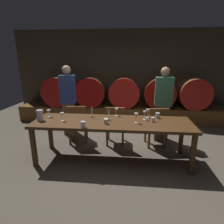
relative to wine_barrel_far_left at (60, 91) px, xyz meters
The scene contains 27 objects.
ground_plane 3.21m from the wine_barrel_far_left, 49.58° to the right, with size 9.15×9.15×0.00m, color brown.
back_wall 2.12m from the wine_barrel_far_left, 15.40° to the left, with size 7.04×0.24×2.72m, color #473A2D.
barrel_shelf 2.10m from the wine_barrel_far_left, ahead, with size 6.34×0.90×0.46m, color brown.
wine_barrel_far_left is the anchor object (origin of this frame).
wine_barrel_left 1.00m from the wine_barrel_far_left, ahead, with size 0.88×0.87×0.88m.
wine_barrel_center 1.99m from the wine_barrel_far_left, ahead, with size 0.88×0.87×0.88m.
wine_barrel_right 3.00m from the wine_barrel_far_left, ahead, with size 0.88×0.87×0.88m.
wine_barrel_far_right 3.97m from the wine_barrel_far_left, ahead, with size 0.88×0.87×0.88m.
dining_table 3.04m from the wine_barrel_far_left, 52.41° to the right, with size 2.84×0.82×0.76m.
chair_left 2.06m from the wine_barrel_far_left, 59.74° to the right, with size 0.45×0.45×0.88m.
chair_center 2.59m from the wine_barrel_far_left, 43.49° to the right, with size 0.41×0.41×0.88m.
chair_right 3.29m from the wine_barrel_far_left, 32.78° to the right, with size 0.45×0.45×0.88m.
guest_left 1.39m from the wine_barrel_far_left, 61.59° to the right, with size 0.42×0.32×1.70m.
guest_right 3.23m from the wine_barrel_far_left, 25.66° to the right, with size 0.39×0.26×1.68m.
candle_left 2.63m from the wine_barrel_far_left, 56.71° to the right, with size 0.05×0.05×0.22m.
candle_right 2.95m from the wine_barrel_far_left, 52.77° to the right, with size 0.05×0.05×0.21m.
pitcher 2.53m from the wine_barrel_far_left, 77.62° to the right, with size 0.12×0.12×0.20m.
wine_glass_far_left 2.33m from the wine_barrel_far_left, 74.83° to the right, with size 0.08×0.08×0.14m.
wine_glass_left 2.63m from the wine_barrel_far_left, 68.82° to the right, with size 0.07×0.07×0.15m.
wine_glass_center_left 2.80m from the wine_barrel_far_left, 47.14° to the right, with size 0.07×0.07×0.15m.
wine_glass_center_right 3.34m from the wine_barrel_far_left, 47.00° to the right, with size 0.07×0.07×0.18m.
wine_glass_right 3.31m from the wine_barrel_far_left, 42.56° to the right, with size 0.06×0.06×0.16m.
wine_glass_far_right 3.28m from the wine_barrel_far_left, 40.35° to the right, with size 0.07×0.07×0.17m.
cup_far_left 3.09m from the wine_barrel_far_left, 62.94° to the right, with size 0.08×0.08×0.10m, color silver.
cup_center_left 3.09m from the wine_barrel_far_left, 55.37° to the right, with size 0.08×0.08×0.09m, color white.
cup_center_right 3.49m from the wine_barrel_far_left, 42.47° to the right, with size 0.06×0.06×0.08m, color white.
cup_far_right 3.43m from the wine_barrel_far_left, 38.27° to the right, with size 0.08×0.08×0.10m, color silver.
Camera 1 is at (0.15, -3.18, 1.84)m, focal length 29.57 mm.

